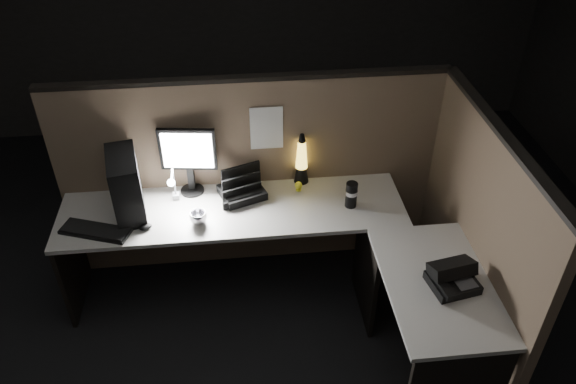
{
  "coord_description": "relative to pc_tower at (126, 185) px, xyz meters",
  "views": [
    {
      "loc": [
        -0.1,
        -2.35,
        3.06
      ],
      "look_at": [
        0.2,
        0.35,
        1.03
      ],
      "focal_mm": 35.0,
      "sensor_mm": 36.0,
      "label": 1
    }
  ],
  "objects": [
    {
      "name": "partition_back",
      "position": [
        0.82,
        0.28,
        -0.19
      ],
      "size": [
        2.66,
        0.06,
        1.5
      ],
      "primitive_type": "cube",
      "color": "brown",
      "rests_on": "ground"
    },
    {
      "name": "monitor",
      "position": [
        0.4,
        0.19,
        0.08
      ],
      "size": [
        0.38,
        0.16,
        0.49
      ],
      "rotation": [
        0.0,
        0.0,
        -0.13
      ],
      "color": "black",
      "rests_on": "desk"
    },
    {
      "name": "room_shell",
      "position": [
        0.82,
        -0.65,
        0.68
      ],
      "size": [
        6.0,
        6.0,
        6.0
      ],
      "color": "silver",
      "rests_on": "ground"
    },
    {
      "name": "pinned_paper",
      "position": [
        0.93,
        0.24,
        0.22
      ],
      "size": [
        0.22,
        0.0,
        0.31
      ],
      "primitive_type": "cube",
      "color": "white",
      "rests_on": "partition_back"
    },
    {
      "name": "travel_mug",
      "position": [
        1.46,
        -0.1,
        -0.12
      ],
      "size": [
        0.08,
        0.08,
        0.18
      ],
      "primitive_type": "cylinder",
      "color": "black",
      "rests_on": "desk"
    },
    {
      "name": "partition_right",
      "position": [
        2.15,
        -0.55,
        -0.19
      ],
      "size": [
        0.06,
        1.66,
        1.5
      ],
      "primitive_type": "cube",
      "color": "brown",
      "rests_on": "ground"
    },
    {
      "name": "pc_tower",
      "position": [
        0.0,
        0.0,
        0.0
      ],
      "size": [
        0.26,
        0.43,
        0.42
      ],
      "primitive_type": "cube",
      "rotation": [
        0.0,
        0.0,
        0.19
      ],
      "color": "black",
      "rests_on": "desk"
    },
    {
      "name": "lava_lamp",
      "position": [
        1.17,
        0.22,
        -0.05
      ],
      "size": [
        0.1,
        0.1,
        0.39
      ],
      "color": "black",
      "rests_on": "desk"
    },
    {
      "name": "mouse",
      "position": [
        0.11,
        -0.2,
        -0.2
      ],
      "size": [
        0.1,
        0.09,
        0.03
      ],
      "primitive_type": "ellipsoid",
      "rotation": [
        0.0,
        0.0,
        0.41
      ],
      "color": "black",
      "rests_on": "desk"
    },
    {
      "name": "desk",
      "position": [
        1.0,
        -0.4,
        -0.36
      ],
      "size": [
        2.6,
        1.6,
        0.73
      ],
      "color": "beige",
      "rests_on": "ground"
    },
    {
      "name": "clip_lamp",
      "position": [
        0.29,
        0.04,
        -0.06
      ],
      "size": [
        0.05,
        0.2,
        0.26
      ],
      "color": "silver",
      "rests_on": "desk"
    },
    {
      "name": "desk_phone",
      "position": [
        1.88,
        -0.87,
        -0.15
      ],
      "size": [
        0.29,
        0.29,
        0.15
      ],
      "rotation": [
        0.0,
        0.0,
        0.19
      ],
      "color": "black",
      "rests_on": "desk"
    },
    {
      "name": "floor",
      "position": [
        0.82,
        -0.65,
        -0.94
      ],
      "size": [
        6.0,
        6.0,
        0.0
      ],
      "primitive_type": "plane",
      "color": "black",
      "rests_on": "ground"
    },
    {
      "name": "keyboard",
      "position": [
        -0.2,
        -0.2,
        -0.2
      ],
      "size": [
        0.47,
        0.29,
        0.02
      ],
      "primitive_type": "cube",
      "rotation": [
        0.0,
        0.0,
        -0.34
      ],
      "color": "black",
      "rests_on": "desk"
    },
    {
      "name": "figurine",
      "position": [
        1.13,
        0.11,
        -0.17
      ],
      "size": [
        0.05,
        0.05,
        0.05
      ],
      "primitive_type": "sphere",
      "color": "#FFF928",
      "rests_on": "desk"
    },
    {
      "name": "organizer",
      "position": [
        0.74,
        0.1,
        -0.16
      ],
      "size": [
        0.35,
        0.33,
        0.21
      ],
      "rotation": [
        0.0,
        0.0,
        0.35
      ],
      "color": "black",
      "rests_on": "desk"
    },
    {
      "name": "steel_mug",
      "position": [
        0.45,
        -0.17,
        -0.17
      ],
      "size": [
        0.14,
        0.14,
        0.09
      ],
      "primitive_type": "imported",
      "rotation": [
        0.0,
        0.0,
        -0.36
      ],
      "color": "silver",
      "rests_on": "desk"
    }
  ]
}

